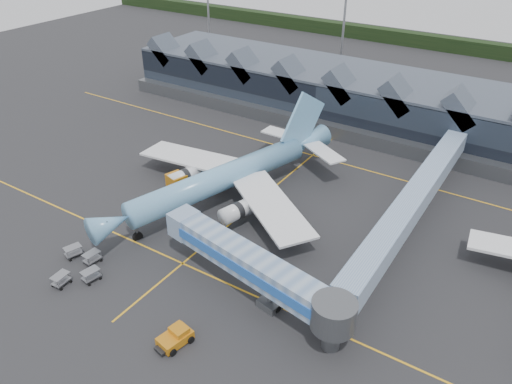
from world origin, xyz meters
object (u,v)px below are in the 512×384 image
Objects in this scene: main_airliner at (228,175)px; jet_bridge at (263,273)px; fuel_truck at (199,173)px; pushback_tug at (175,337)px.

main_airliner reaches higher than jet_bridge.
fuel_truck reaches higher than pushback_tug.
main_airliner is 9.87× the size of pushback_tug.
jet_bridge is 6.24× the size of pushback_tug.
jet_bridge is 2.46× the size of fuel_truck.
fuel_truck is at bearing 135.62° from pushback_tug.
fuel_truck is (-22.94, 17.28, -2.33)m from jet_bridge.
main_airliner is at bearing 145.62° from jet_bridge.
main_airliner is at bearing 125.84° from pushback_tug.
jet_bridge reaches higher than pushback_tug.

